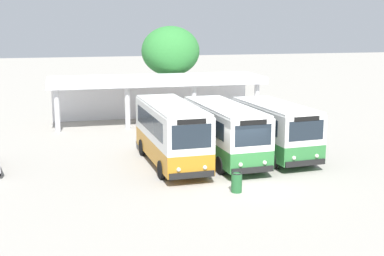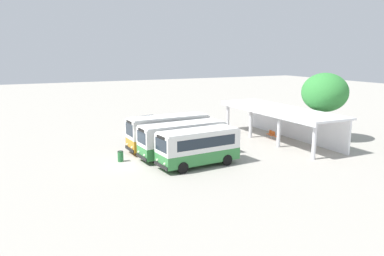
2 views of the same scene
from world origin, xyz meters
name	(u,v)px [view 2 (image 2 of 2)]	position (x,y,z in m)	size (l,w,h in m)	color
ground_plane	(135,162)	(0.00, 0.00, 0.00)	(180.00, 180.00, 0.00)	#A39E93
city_bus_nearest_orange	(168,131)	(-2.67, 4.15, 1.79)	(2.65, 7.85, 3.24)	black
city_bus_second_in_row	(183,138)	(0.24, 4.30, 1.69)	(2.75, 7.91, 3.03)	black
city_bus_middle_cream	(198,146)	(3.15, 4.36, 1.66)	(2.92, 6.94, 2.98)	black
parked_car_flank	(147,123)	(-12.38, 5.31, 0.83)	(2.57, 4.48, 1.62)	black
terminal_canopy	(283,116)	(-1.37, 16.52, 2.57)	(15.56, 4.69, 3.40)	silver
waiting_chair_end_by_column	(270,133)	(-2.51, 15.78, 0.52)	(0.44, 0.44, 0.86)	slate
waiting_chair_second_from_end	(273,135)	(-1.87, 15.67, 0.52)	(0.44, 0.44, 0.86)	slate
waiting_chair_middle_seat	(277,136)	(-1.23, 15.79, 0.52)	(0.44, 0.44, 0.86)	slate
roadside_tree_behind_canopy	(325,93)	(0.54, 20.20, 4.99)	(4.70, 4.70, 7.00)	brown
litter_bin_apron	(121,156)	(-0.77, -0.98, 0.46)	(0.49, 0.49, 0.90)	#266633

